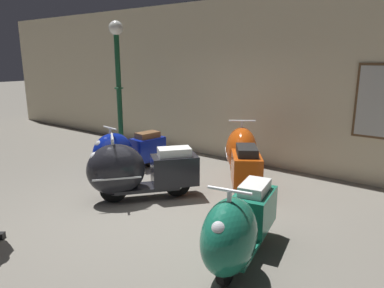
{
  "coord_description": "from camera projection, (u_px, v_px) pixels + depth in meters",
  "views": [
    {
      "loc": [
        3.32,
        -3.34,
        2.19
      ],
      "look_at": [
        0.01,
        1.06,
        0.84
      ],
      "focal_mm": 33.28,
      "sensor_mm": 36.0,
      "label": 1
    }
  ],
  "objects": [
    {
      "name": "ground_plane",
      "position": [
        146.0,
        216.0,
        5.05
      ],
      "size": [
        60.0,
        60.0,
        0.0
      ],
      "primitive_type": "plane",
      "color": "slate"
    },
    {
      "name": "showroom_back_wall",
      "position": [
        265.0,
        83.0,
        7.15
      ],
      "size": [
        18.0,
        0.63,
        3.36
      ],
      "color": "beige",
      "rests_on": "ground"
    },
    {
      "name": "scooter_0",
      "position": [
        124.0,
        152.0,
        6.8
      ],
      "size": [
        0.66,
        1.6,
        0.95
      ],
      "rotation": [
        0.0,
        0.0,
        -1.72
      ],
      "color": "black",
      "rests_on": "ground"
    },
    {
      "name": "scooter_1",
      "position": [
        134.0,
        171.0,
        5.51
      ],
      "size": [
        1.46,
        1.64,
        1.05
      ],
      "rotation": [
        0.0,
        0.0,
        -2.25
      ],
      "color": "black",
      "rests_on": "ground"
    },
    {
      "name": "scooter_2",
      "position": [
        243.0,
        156.0,
        6.27
      ],
      "size": [
        1.41,
        1.75,
        1.08
      ],
      "rotation": [
        0.0,
        0.0,
        2.16
      ],
      "color": "black",
      "rests_on": "ground"
    },
    {
      "name": "scooter_3",
      "position": [
        238.0,
        228.0,
        3.72
      ],
      "size": [
        0.76,
        1.67,
        0.99
      ],
      "rotation": [
        0.0,
        0.0,
        -1.38
      ],
      "color": "black",
      "rests_on": "ground"
    },
    {
      "name": "lamppost",
      "position": [
        119.0,
        82.0,
        7.67
      ],
      "size": [
        0.3,
        0.3,
        2.93
      ],
      "color": "#144728",
      "rests_on": "ground"
    }
  ]
}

